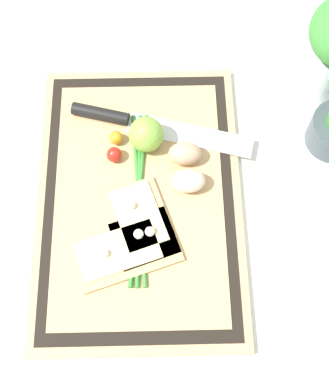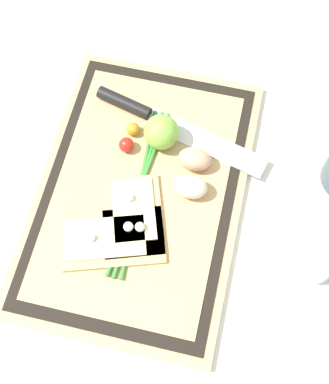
{
  "view_description": "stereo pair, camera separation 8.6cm",
  "coord_description": "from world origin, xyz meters",
  "px_view_note": "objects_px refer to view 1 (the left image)",
  "views": [
    {
      "loc": [
        0.34,
        0.03,
        0.82
      ],
      "look_at": [
        0.0,
        0.04,
        0.03
      ],
      "focal_mm": 50.0,
      "sensor_mm": 36.0,
      "label": 1
    },
    {
      "loc": [
        0.34,
        0.12,
        0.82
      ],
      "look_at": [
        0.0,
        0.04,
        0.03
      ],
      "focal_mm": 50.0,
      "sensor_mm": 36.0,
      "label": 2
    }
  ],
  "objects_px": {
    "pizza_slice_far": "(138,221)",
    "sauce_jar": "(322,215)",
    "cherry_tomato_yellow": "(116,138)",
    "cherry_tomato_red": "(114,155)",
    "knife": "(132,121)",
    "egg_brown": "(185,153)",
    "pizza_slice_near": "(124,249)",
    "lime": "(146,134)",
    "egg_pink": "(188,181)"
  },
  "relations": [
    {
      "from": "knife",
      "to": "cherry_tomato_yellow",
      "type": "distance_m",
      "value": 0.04
    },
    {
      "from": "pizza_slice_far",
      "to": "egg_brown",
      "type": "relative_size",
      "value": 2.92
    },
    {
      "from": "pizza_slice_near",
      "to": "knife",
      "type": "bearing_deg",
      "value": 177.27
    },
    {
      "from": "egg_brown",
      "to": "sauce_jar",
      "type": "height_order",
      "value": "sauce_jar"
    },
    {
      "from": "egg_pink",
      "to": "sauce_jar",
      "type": "distance_m",
      "value": 0.22
    },
    {
      "from": "cherry_tomato_yellow",
      "to": "sauce_jar",
      "type": "bearing_deg",
      "value": 64.99
    },
    {
      "from": "cherry_tomato_yellow",
      "to": "cherry_tomato_red",
      "type": "bearing_deg",
      "value": -4.83
    },
    {
      "from": "pizza_slice_far",
      "to": "lime",
      "type": "bearing_deg",
      "value": 174.1
    },
    {
      "from": "pizza_slice_far",
      "to": "egg_pink",
      "type": "bearing_deg",
      "value": 127.31
    },
    {
      "from": "pizza_slice_near",
      "to": "lime",
      "type": "distance_m",
      "value": 0.19
    },
    {
      "from": "egg_brown",
      "to": "cherry_tomato_red",
      "type": "xyz_separation_m",
      "value": [
        -0.0,
        -0.12,
        -0.01
      ]
    },
    {
      "from": "lime",
      "to": "cherry_tomato_yellow",
      "type": "distance_m",
      "value": 0.05
    },
    {
      "from": "pizza_slice_near",
      "to": "cherry_tomato_red",
      "type": "bearing_deg",
      "value": -173.81
    },
    {
      "from": "cherry_tomato_yellow",
      "to": "lime",
      "type": "bearing_deg",
      "value": 84.48
    },
    {
      "from": "knife",
      "to": "cherry_tomato_red",
      "type": "height_order",
      "value": "cherry_tomato_red"
    },
    {
      "from": "egg_pink",
      "to": "cherry_tomato_yellow",
      "type": "xyz_separation_m",
      "value": [
        -0.09,
        -0.12,
        -0.01
      ]
    },
    {
      "from": "sauce_jar",
      "to": "egg_brown",
      "type": "bearing_deg",
      "value": -118.69
    },
    {
      "from": "pizza_slice_far",
      "to": "egg_brown",
      "type": "xyz_separation_m",
      "value": [
        -0.11,
        0.08,
        0.01
      ]
    },
    {
      "from": "cherry_tomato_red",
      "to": "sauce_jar",
      "type": "relative_size",
      "value": 0.28
    },
    {
      "from": "pizza_slice_far",
      "to": "sauce_jar",
      "type": "distance_m",
      "value": 0.29
    },
    {
      "from": "pizza_slice_far",
      "to": "knife",
      "type": "height_order",
      "value": "pizza_slice_far"
    },
    {
      "from": "egg_pink",
      "to": "sauce_jar",
      "type": "xyz_separation_m",
      "value": [
        0.06,
        0.21,
        0.0
      ]
    },
    {
      "from": "pizza_slice_far",
      "to": "lime",
      "type": "distance_m",
      "value": 0.15
    },
    {
      "from": "pizza_slice_near",
      "to": "cherry_tomato_red",
      "type": "distance_m",
      "value": 0.16
    },
    {
      "from": "cherry_tomato_yellow",
      "to": "knife",
      "type": "bearing_deg",
      "value": 143.11
    },
    {
      "from": "pizza_slice_near",
      "to": "egg_brown",
      "type": "xyz_separation_m",
      "value": [
        -0.16,
        0.1,
        0.01
      ]
    },
    {
      "from": "egg_brown",
      "to": "pizza_slice_far",
      "type": "bearing_deg",
      "value": -34.83
    },
    {
      "from": "pizza_slice_far",
      "to": "cherry_tomato_red",
      "type": "relative_size",
      "value": 6.33
    },
    {
      "from": "egg_brown",
      "to": "egg_pink",
      "type": "xyz_separation_m",
      "value": [
        0.05,
        0.0,
        0.0
      ]
    },
    {
      "from": "sauce_jar",
      "to": "egg_pink",
      "type": "bearing_deg",
      "value": -107.44
    },
    {
      "from": "knife",
      "to": "sauce_jar",
      "type": "height_order",
      "value": "sauce_jar"
    },
    {
      "from": "pizza_slice_far",
      "to": "sauce_jar",
      "type": "relative_size",
      "value": 1.75
    },
    {
      "from": "cherry_tomato_red",
      "to": "cherry_tomato_yellow",
      "type": "bearing_deg",
      "value": 175.17
    },
    {
      "from": "knife",
      "to": "egg_brown",
      "type": "xyz_separation_m",
      "value": [
        0.07,
        0.09,
        0.01
      ]
    },
    {
      "from": "egg_brown",
      "to": "sauce_jar",
      "type": "xyz_separation_m",
      "value": [
        0.11,
        0.21,
        0.0
      ]
    },
    {
      "from": "knife",
      "to": "egg_brown",
      "type": "relative_size",
      "value": 5.71
    },
    {
      "from": "pizza_slice_near",
      "to": "sauce_jar",
      "type": "bearing_deg",
      "value": 97.94
    },
    {
      "from": "egg_brown",
      "to": "lime",
      "type": "height_order",
      "value": "lime"
    },
    {
      "from": "egg_pink",
      "to": "egg_brown",
      "type": "bearing_deg",
      "value": -175.73
    },
    {
      "from": "knife",
      "to": "lime",
      "type": "relative_size",
      "value": 5.3
    },
    {
      "from": "pizza_slice_near",
      "to": "lime",
      "type": "bearing_deg",
      "value": 169.16
    },
    {
      "from": "pizza_slice_near",
      "to": "cherry_tomato_red",
      "type": "xyz_separation_m",
      "value": [
        -0.16,
        -0.02,
        0.01
      ]
    },
    {
      "from": "egg_brown",
      "to": "egg_pink",
      "type": "distance_m",
      "value": 0.05
    },
    {
      "from": "pizza_slice_far",
      "to": "knife",
      "type": "distance_m",
      "value": 0.18
    },
    {
      "from": "cherry_tomato_red",
      "to": "sauce_jar",
      "type": "distance_m",
      "value": 0.35
    },
    {
      "from": "lime",
      "to": "egg_pink",
      "type": "bearing_deg",
      "value": 39.47
    },
    {
      "from": "pizza_slice_far",
      "to": "cherry_tomato_yellow",
      "type": "height_order",
      "value": "same"
    },
    {
      "from": "cherry_tomato_red",
      "to": "cherry_tomato_yellow",
      "type": "xyz_separation_m",
      "value": [
        -0.03,
        0.0,
        -0.0
      ]
    },
    {
      "from": "pizza_slice_far",
      "to": "cherry_tomato_yellow",
      "type": "distance_m",
      "value": 0.15
    },
    {
      "from": "sauce_jar",
      "to": "lime",
      "type": "bearing_deg",
      "value": -118.18
    }
  ]
}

